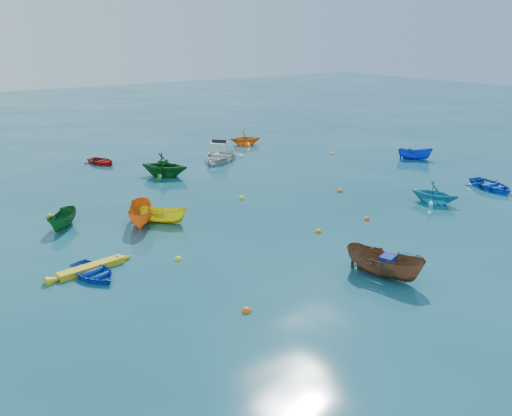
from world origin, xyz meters
TOP-DOWN VIEW (x-y plane):
  - ground at (0.00, 0.00)m, footprint 160.00×160.00m
  - dinghy_blue_sw at (-9.65, 2.77)m, footprint 2.40×2.95m
  - sampan_brown_mid at (0.11, -3.99)m, footprint 2.23×3.57m
  - dinghy_blue_se at (15.16, 0.42)m, footprint 3.08×3.70m
  - sampan_yellow_mid at (-4.66, 6.82)m, footprint 2.52×2.51m
  - dinghy_cyan_se at (9.76, 0.75)m, footprint 3.09×3.30m
  - sampan_orange_n at (-5.71, 7.25)m, footprint 2.46×3.37m
  - dinghy_green_n at (-0.79, 15.02)m, footprint 4.39×4.44m
  - sampan_blue_far at (17.62, 8.40)m, footprint 2.54×2.55m
  - dinghy_red_far at (-3.24, 21.09)m, footprint 2.66×3.16m
  - dinghy_orange_far at (9.57, 20.52)m, footprint 3.36×3.16m
  - sampan_green_far at (-9.18, 9.09)m, footprint 2.29×2.57m
  - kayak_yellow at (-9.55, 3.36)m, footprint 3.53×0.93m
  - motorboat_white at (4.80, 16.95)m, footprint 5.51×5.37m
  - tarp_blue_a at (0.16, -4.13)m, footprint 0.80×0.70m
  - tarp_green_b at (-0.86, 15.10)m, footprint 0.76×0.74m
  - buoy_or_a at (-6.02, -3.10)m, footprint 0.36×0.36m
  - buoy_ye_a at (-6.09, 2.24)m, footprint 0.33×0.33m
  - buoy_or_b at (4.43, 1.00)m, footprint 0.33×0.33m
  - buoy_or_c at (1.14, 1.14)m, footprint 0.33×0.33m
  - buoy_ye_c at (0.89, 7.80)m, footprint 0.39×0.39m
  - buoy_or_d at (6.77, 5.47)m, footprint 0.38×0.38m
  - buoy_ye_d at (-9.42, 11.14)m, footprint 0.36×0.36m
  - buoy_or_e at (7.96, 19.18)m, footprint 0.30×0.30m
  - buoy_ye_e at (13.50, 13.40)m, footprint 0.38×0.38m

SIDE VIEW (x-z plane):
  - ground at x=0.00m, z-range 0.00..0.00m
  - dinghy_blue_sw at x=-9.65m, z-range -0.27..0.27m
  - sampan_brown_mid at x=0.11m, z-range -0.65..0.65m
  - dinghy_blue_se at x=15.16m, z-range -0.33..0.33m
  - sampan_yellow_mid at x=-4.66m, z-range -0.50..0.50m
  - dinghy_cyan_se at x=9.76m, z-range -0.70..0.70m
  - sampan_orange_n at x=-5.71m, z-range -0.61..0.61m
  - dinghy_green_n at x=-0.79m, z-range -0.89..0.89m
  - sampan_blue_far at x=17.62m, z-range -0.51..0.51m
  - dinghy_red_far at x=-3.24m, z-range -0.28..0.28m
  - dinghy_orange_far at x=9.57m, z-range -0.70..0.70m
  - sampan_green_far at x=-9.18m, z-range -0.49..0.49m
  - kayak_yellow at x=-9.55m, z-range -0.17..0.17m
  - motorboat_white at x=4.80m, z-range -0.77..0.77m
  - buoy_or_a at x=-6.02m, z-range -0.18..0.18m
  - buoy_ye_a at x=-6.09m, z-range -0.17..0.17m
  - buoy_or_b at x=4.43m, z-range -0.16..0.16m
  - buoy_or_c at x=1.14m, z-range -0.17..0.17m
  - buoy_ye_c at x=0.89m, z-range -0.19..0.19m
  - buoy_or_d at x=6.77m, z-range -0.19..0.19m
  - buoy_ye_d at x=-9.42m, z-range -0.18..0.18m
  - buoy_or_e at x=7.96m, z-range -0.15..0.15m
  - buoy_ye_e at x=13.50m, z-range -0.19..0.19m
  - tarp_blue_a at x=0.16m, z-range 0.65..0.97m
  - tarp_green_b at x=-0.86m, z-range 0.89..1.18m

